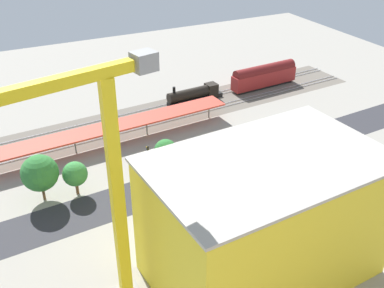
{
  "coord_description": "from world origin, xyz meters",
  "views": [
    {
      "loc": [
        34.9,
        67.76,
        47.25
      ],
      "look_at": [
        2.04,
        1.95,
        5.41
      ],
      "focal_mm": 43.0,
      "sensor_mm": 36.0,
      "label": 1
    }
  ],
  "objects_px": {
    "street_tree_0": "(166,151)",
    "locomotive": "(196,94)",
    "platform_canopy_near": "(111,127)",
    "passenger_coach": "(264,75)",
    "parked_car_0": "(306,151)",
    "tower_crane": "(93,182)",
    "parked_car_1": "(278,161)",
    "street_tree_1": "(40,173)",
    "street_tree_2": "(75,174)",
    "parked_car_2": "(242,171)",
    "traffic_light": "(148,156)",
    "parked_car_3": "(211,182)",
    "box_truck_0": "(184,215)",
    "construction_building": "(264,220)",
    "parked_car_4": "(169,193)"
  },
  "relations": [
    {
      "from": "parked_car_1",
      "to": "street_tree_0",
      "type": "relative_size",
      "value": 0.72
    },
    {
      "from": "passenger_coach",
      "to": "box_truck_0",
      "type": "distance_m",
      "value": 59.9
    },
    {
      "from": "parked_car_0",
      "to": "parked_car_1",
      "type": "height_order",
      "value": "parked_car_0"
    },
    {
      "from": "parked_car_1",
      "to": "parked_car_2",
      "type": "distance_m",
      "value": 8.09
    },
    {
      "from": "locomotive",
      "to": "parked_car_1",
      "type": "relative_size",
      "value": 3.24
    },
    {
      "from": "tower_crane",
      "to": "traffic_light",
      "type": "relative_size",
      "value": 5.23
    },
    {
      "from": "parked_car_0",
      "to": "traffic_light",
      "type": "relative_size",
      "value": 0.69
    },
    {
      "from": "parked_car_2",
      "to": "street_tree_0",
      "type": "xyz_separation_m",
      "value": [
        11.95,
        -7.64,
        3.44
      ]
    },
    {
      "from": "parked_car_2",
      "to": "construction_building",
      "type": "relative_size",
      "value": 0.16
    },
    {
      "from": "parked_car_4",
      "to": "construction_building",
      "type": "xyz_separation_m",
      "value": [
        -4.22,
        21.54,
        8.11
      ]
    },
    {
      "from": "tower_crane",
      "to": "street_tree_2",
      "type": "relative_size",
      "value": 5.22
    },
    {
      "from": "platform_canopy_near",
      "to": "passenger_coach",
      "type": "xyz_separation_m",
      "value": [
        -45.34,
        -11.25,
        -0.5
      ]
    },
    {
      "from": "parked_car_0",
      "to": "street_tree_2",
      "type": "height_order",
      "value": "street_tree_2"
    },
    {
      "from": "parked_car_3",
      "to": "street_tree_0",
      "type": "bearing_deg",
      "value": -58.41
    },
    {
      "from": "parked_car_4",
      "to": "traffic_light",
      "type": "distance_m",
      "value": 8.48
    },
    {
      "from": "street_tree_1",
      "to": "street_tree_2",
      "type": "distance_m",
      "value": 5.74
    },
    {
      "from": "street_tree_0",
      "to": "construction_building",
      "type": "bearing_deg",
      "value": 92.52
    },
    {
      "from": "parked_car_3",
      "to": "street_tree_1",
      "type": "xyz_separation_m",
      "value": [
        27.54,
        -9.26,
        4.6
      ]
    },
    {
      "from": "passenger_coach",
      "to": "parked_car_1",
      "type": "height_order",
      "value": "passenger_coach"
    },
    {
      "from": "locomotive",
      "to": "construction_building",
      "type": "relative_size",
      "value": 0.51
    },
    {
      "from": "parked_car_0",
      "to": "parked_car_3",
      "type": "relative_size",
      "value": 0.9
    },
    {
      "from": "box_truck_0",
      "to": "street_tree_2",
      "type": "distance_m",
      "value": 20.57
    },
    {
      "from": "locomotive",
      "to": "box_truck_0",
      "type": "xyz_separation_m",
      "value": [
        23.05,
        41.4,
        -0.2
      ]
    },
    {
      "from": "parked_car_1",
      "to": "traffic_light",
      "type": "bearing_deg",
      "value": -17.82
    },
    {
      "from": "box_truck_0",
      "to": "street_tree_2",
      "type": "bearing_deg",
      "value": -49.75
    },
    {
      "from": "locomotive",
      "to": "box_truck_0",
      "type": "relative_size",
      "value": 1.61
    },
    {
      "from": "construction_building",
      "to": "tower_crane",
      "type": "bearing_deg",
      "value": -10.7
    },
    {
      "from": "parked_car_1",
      "to": "street_tree_2",
      "type": "xyz_separation_m",
      "value": [
        36.92,
        -7.7,
        3.31
      ]
    },
    {
      "from": "tower_crane",
      "to": "traffic_light",
      "type": "xyz_separation_m",
      "value": [
        -16.14,
        -26.71,
        -15.52
      ]
    },
    {
      "from": "street_tree_0",
      "to": "traffic_light",
      "type": "distance_m",
      "value": 3.54
    },
    {
      "from": "platform_canopy_near",
      "to": "street_tree_2",
      "type": "bearing_deg",
      "value": 52.64
    },
    {
      "from": "parked_car_1",
      "to": "parked_car_2",
      "type": "height_order",
      "value": "parked_car_2"
    },
    {
      "from": "locomotive",
      "to": "tower_crane",
      "type": "xyz_separation_m",
      "value": [
        39.04,
        52.65,
        17.91
      ]
    },
    {
      "from": "passenger_coach",
      "to": "parked_car_3",
      "type": "height_order",
      "value": "passenger_coach"
    },
    {
      "from": "locomotive",
      "to": "parked_car_0",
      "type": "relative_size",
      "value": 3.49
    },
    {
      "from": "parked_car_0",
      "to": "tower_crane",
      "type": "bearing_deg",
      "value": 22.53
    },
    {
      "from": "street_tree_0",
      "to": "street_tree_2",
      "type": "xyz_separation_m",
      "value": [
        16.88,
        -0.04,
        -0.19
      ]
    },
    {
      "from": "tower_crane",
      "to": "parked_car_0",
      "type": "bearing_deg",
      "value": -157.47
    },
    {
      "from": "parked_car_0",
      "to": "street_tree_1",
      "type": "distance_m",
      "value": 50.51
    },
    {
      "from": "parked_car_3",
      "to": "traffic_light",
      "type": "distance_m",
      "value": 12.44
    },
    {
      "from": "parked_car_2",
      "to": "box_truck_0",
      "type": "xyz_separation_m",
      "value": [
        15.64,
        7.91,
        0.76
      ]
    },
    {
      "from": "parked_car_4",
      "to": "traffic_light",
      "type": "xyz_separation_m",
      "value": [
        0.6,
        -7.74,
        3.4
      ]
    },
    {
      "from": "passenger_coach",
      "to": "street_tree_1",
      "type": "height_order",
      "value": "street_tree_1"
    },
    {
      "from": "locomotive",
      "to": "parked_car_3",
      "type": "relative_size",
      "value": 3.15
    },
    {
      "from": "locomotive",
      "to": "street_tree_2",
      "type": "xyz_separation_m",
      "value": [
        36.25,
        25.82,
        2.28
      ]
    },
    {
      "from": "parked_car_1",
      "to": "parked_car_2",
      "type": "xyz_separation_m",
      "value": [
        8.09,
        -0.02,
        0.06
      ]
    },
    {
      "from": "street_tree_0",
      "to": "locomotive",
      "type": "bearing_deg",
      "value": -126.83
    },
    {
      "from": "locomotive",
      "to": "box_truck_0",
      "type": "distance_m",
      "value": 47.39
    },
    {
      "from": "locomotive",
      "to": "parked_car_1",
      "type": "height_order",
      "value": "locomotive"
    },
    {
      "from": "street_tree_0",
      "to": "parked_car_2",
      "type": "bearing_deg",
      "value": 147.41
    }
  ]
}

